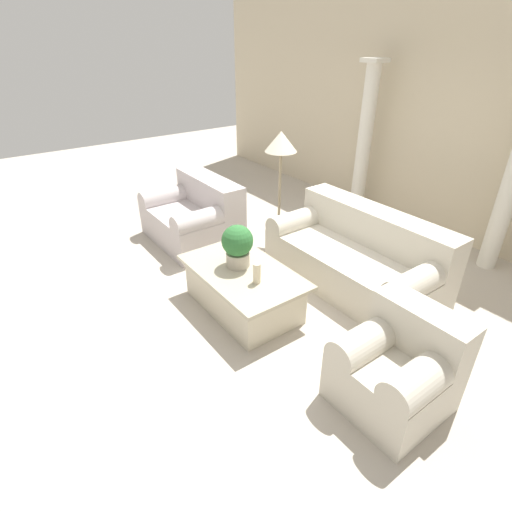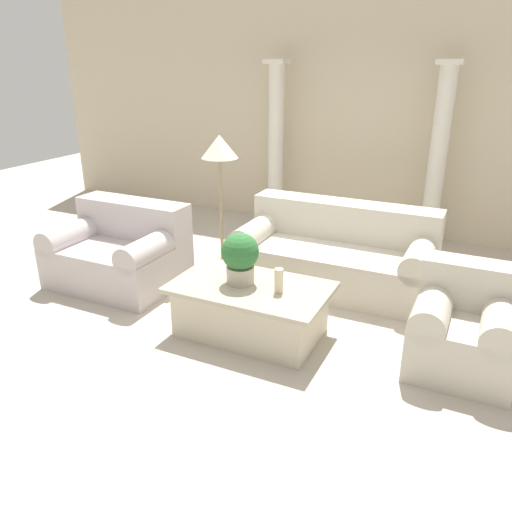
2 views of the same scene
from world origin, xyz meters
TOP-DOWN VIEW (x-y plane):
  - ground_plane at (0.00, 0.00)m, footprint 16.00×16.00m
  - wall_back at (0.00, 2.93)m, footprint 10.00×0.06m
  - sofa_long at (0.49, 0.91)m, footprint 2.03×0.99m
  - loveseat at (-1.63, -0.04)m, footprint 1.32×0.99m
  - coffee_table at (0.14, -0.44)m, footprint 1.36×0.82m
  - potted_plant at (0.03, -0.43)m, footprint 0.33×0.33m
  - pillar_candle at (0.41, -0.46)m, footprint 0.08×0.08m
  - floor_lamp at (-0.89, 0.87)m, footprint 0.41×0.41m
  - column_left at (-0.95, 2.56)m, footprint 0.30×0.30m
  - column_right at (1.22, 2.56)m, footprint 0.30×0.30m
  - armchair at (1.86, -0.18)m, footprint 0.76×0.77m

SIDE VIEW (x-z plane):
  - ground_plane at x=0.00m, z-range 0.00..0.00m
  - coffee_table at x=0.14m, z-range 0.01..0.47m
  - sofa_long at x=0.49m, z-range -0.08..0.78m
  - loveseat at x=-1.63m, z-range -0.07..0.79m
  - armchair at x=1.86m, z-range -0.05..0.77m
  - pillar_candle at x=0.41m, z-range 0.47..0.68m
  - potted_plant at x=0.03m, z-range 0.49..0.94m
  - column_left at x=-0.95m, z-range 0.03..2.32m
  - column_right at x=1.22m, z-range 0.03..2.32m
  - floor_lamp at x=-0.89m, z-range 0.54..2.07m
  - wall_back at x=0.00m, z-range 0.00..3.20m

